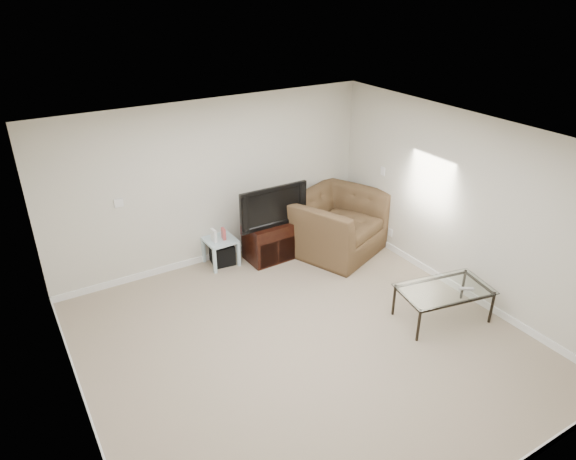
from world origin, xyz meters
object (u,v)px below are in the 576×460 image
tv_stand (270,241)px  side_table (221,251)px  recliner (337,215)px  coffee_table (442,304)px  subwoofer (222,254)px  television (270,205)px

tv_stand → side_table: 0.77m
side_table → recliner: (1.79, -0.54, 0.41)m
tv_stand → coffee_table: size_ratio=0.63×
recliner → coffee_table: bearing=-110.1°
side_table → coffee_table: size_ratio=0.38×
recliner → tv_stand: bearing=142.0°
subwoofer → recliner: size_ratio=0.23×
tv_stand → coffee_table: tv_stand is taller
recliner → side_table: bearing=141.5°
television → coffee_table: size_ratio=0.89×
subwoofer → coffee_table: bearing=-56.8°
tv_stand → television: bearing=-90.0°
tv_stand → subwoofer: size_ratio=2.23×
television → subwoofer: (-0.71, 0.28, -0.78)m
subwoofer → coffee_table: 3.33m
television → recliner: television is taller
coffee_table → side_table: bearing=123.7°
tv_stand → recliner: size_ratio=0.51×
tv_stand → side_table: bearing=160.8°
television → side_table: 1.06m
television → coffee_table: (1.12, -2.51, -0.70)m
tv_stand → side_table: tv_stand is taller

